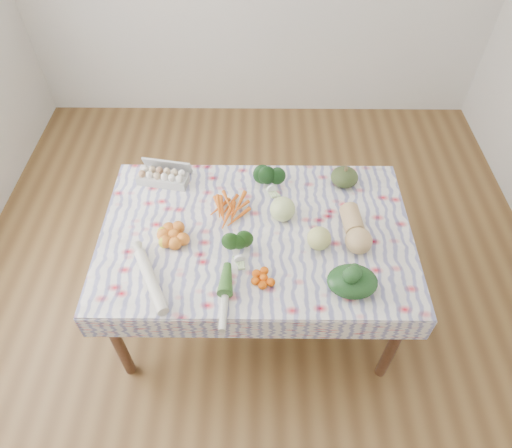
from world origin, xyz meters
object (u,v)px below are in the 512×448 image
Objects in this scene: kabocha_squash at (344,177)px; grapefruit at (319,238)px; dining_table at (256,241)px; egg_carton at (163,177)px; cabbage at (283,209)px; butternut_squash at (355,228)px.

kabocha_squash is 0.51m from grapefruit.
grapefruit is (0.32, -0.10, 0.15)m from dining_table.
egg_carton is 2.15× the size of cabbage.
dining_table is 5.38× the size of butternut_squash.
grapefruit reaches higher than egg_carton.
kabocha_squash is (1.06, 0.00, 0.01)m from egg_carton.
grapefruit is at bearing -17.03° from dining_table.
grapefruit is (-0.19, -0.07, -0.01)m from butternut_squash.
dining_table is at bearing -143.67° from kabocha_squash.
dining_table is at bearing 162.97° from grapefruit.
kabocha_squash is at bearing 68.42° from grapefruit.
butternut_squash reaches higher than kabocha_squash.
cabbage reaches higher than grapefruit.
butternut_squash is (0.37, -0.13, 0.00)m from cabbage.
butternut_squash is at bearing -3.47° from dining_table.
egg_carton is 0.99× the size of butternut_squash.
butternut_squash reaches higher than dining_table.
kabocha_squash is 0.46m from cabbage.
butternut_squash is at bearing -19.28° from cabbage.
butternut_squash is (0.01, -0.41, 0.02)m from kabocha_squash.
dining_table is 12.92× the size of grapefruit.
dining_table is 0.37m from grapefruit.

